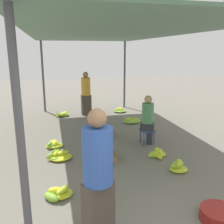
# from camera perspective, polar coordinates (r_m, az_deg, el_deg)

# --- Properties ---
(canopy_post_front_left) EXTENTS (0.08, 0.08, 2.78)m
(canopy_post_front_left) POSITION_cam_1_polar(r_m,az_deg,el_deg) (2.55, -19.81, -10.05)
(canopy_post_front_left) COLOR #4C4C51
(canopy_post_front_left) RESTS_ON ground
(canopy_post_back_left) EXTENTS (0.08, 0.08, 2.78)m
(canopy_post_back_left) POSITION_cam_1_polar(r_m,az_deg,el_deg) (10.25, -15.48, 7.73)
(canopy_post_back_left) COLOR #4C4C51
(canopy_post_back_left) RESTS_ON ground
(canopy_post_back_right) EXTENTS (0.08, 0.08, 2.78)m
(canopy_post_back_right) POSITION_cam_1_polar(r_m,az_deg,el_deg) (10.69, 2.89, 8.43)
(canopy_post_back_right) COLOR #4C4C51
(canopy_post_back_right) RESTS_ON ground
(canopy_tarp) EXTENTS (3.74, 8.27, 0.04)m
(canopy_tarp) POSITION_cam_1_polar(r_m,az_deg,el_deg) (6.42, -1.49, 17.47)
(canopy_tarp) COLOR #567A60
(canopy_tarp) RESTS_ON canopy_post_front_left
(vendor_foreground) EXTENTS (0.50, 0.50, 1.74)m
(vendor_foreground) POSITION_cam_1_polar(r_m,az_deg,el_deg) (3.15, -3.23, -14.26)
(vendor_foreground) COLOR #4C4238
(vendor_foreground) RESTS_ON ground
(stool) EXTENTS (0.34, 0.34, 0.39)m
(stool) POSITION_cam_1_polar(r_m,az_deg,el_deg) (6.61, 8.03, -4.59)
(stool) COLOR #384C84
(stool) RESTS_ON ground
(vendor_seated) EXTENTS (0.46, 0.46, 1.29)m
(vendor_seated) POSITION_cam_1_polar(r_m,az_deg,el_deg) (6.53, 8.24, -1.62)
(vendor_seated) COLOR #2D2D33
(vendor_seated) RESTS_ON ground
(basin_black) EXTENTS (0.53, 0.53, 0.18)m
(basin_black) POSITION_cam_1_polar(r_m,az_deg,el_deg) (4.17, 23.20, -20.83)
(basin_black) COLOR maroon
(basin_black) RESTS_ON ground
(banana_pile_left_0) EXTENTS (0.44, 0.38, 0.18)m
(banana_pile_left_0) POSITION_cam_1_polar(r_m,az_deg,el_deg) (6.54, -13.14, -7.23)
(banana_pile_left_0) COLOR #99C231
(banana_pile_left_0) RESTS_ON ground
(banana_pile_left_1) EXTENTS (0.52, 0.44, 0.21)m
(banana_pile_left_1) POSITION_cam_1_polar(r_m,az_deg,el_deg) (4.47, -12.08, -17.69)
(banana_pile_left_1) COLOR #AFCA2D
(banana_pile_left_1) RESTS_ON ground
(banana_pile_left_2) EXTENTS (0.58, 0.46, 0.21)m
(banana_pile_left_2) POSITION_cam_1_polar(r_m,az_deg,el_deg) (5.85, -12.16, -9.76)
(banana_pile_left_2) COLOR #C1D12A
(banana_pile_left_2) RESTS_ON ground
(banana_pile_left_3) EXTENTS (0.52, 0.59, 0.15)m
(banana_pile_left_3) POSITION_cam_1_polar(r_m,az_deg,el_deg) (9.55, -11.17, -0.53)
(banana_pile_left_3) COLOR #90BE32
(banana_pile_left_3) RESTS_ON ground
(banana_pile_right_0) EXTENTS (0.40, 0.34, 0.26)m
(banana_pile_right_0) POSITION_cam_1_polar(r_m,az_deg,el_deg) (5.35, 14.92, -11.87)
(banana_pile_right_0) COLOR #95C031
(banana_pile_right_0) RESTS_ON ground
(banana_pile_right_1) EXTENTS (0.49, 0.47, 0.19)m
(banana_pile_right_1) POSITION_cam_1_polar(r_m,az_deg,el_deg) (5.95, 10.47, -9.29)
(banana_pile_right_1) COLOR #A0C42F
(banana_pile_right_1) RESTS_ON ground
(banana_pile_right_2) EXTENTS (0.49, 0.49, 0.16)m
(banana_pile_right_2) POSITION_cam_1_polar(r_m,az_deg,el_deg) (10.00, 1.82, 0.43)
(banana_pile_right_2) COLOR yellow
(banana_pile_right_2) RESTS_ON ground
(banana_pile_right_3) EXTENTS (0.58, 0.57, 0.18)m
(banana_pile_right_3) POSITION_cam_1_polar(r_m,az_deg,el_deg) (8.56, 4.53, -1.97)
(banana_pile_right_3) COLOR #B4CC2C
(banana_pile_right_3) RESTS_ON ground
(crate_near) EXTENTS (0.40, 0.40, 0.23)m
(crate_near) POSITION_cam_1_polar(r_m,az_deg,el_deg) (7.20, -1.42, -4.59)
(crate_near) COLOR #9E7A4C
(crate_near) RESTS_ON ground
(crate_mid) EXTENTS (0.48, 0.48, 0.18)m
(crate_mid) POSITION_cam_1_polar(r_m,az_deg,el_deg) (5.71, -1.68, -9.93)
(crate_mid) COLOR olive
(crate_mid) RESTS_ON ground
(shopper_walking_mid) EXTENTS (0.39, 0.39, 1.63)m
(shopper_walking_mid) POSITION_cam_1_polar(r_m,az_deg,el_deg) (9.50, -5.96, 4.41)
(shopper_walking_mid) COLOR #4C4238
(shopper_walking_mid) RESTS_ON ground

